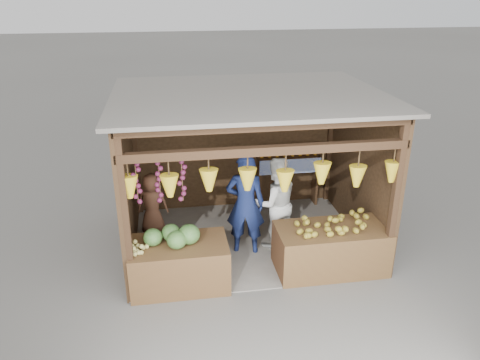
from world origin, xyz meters
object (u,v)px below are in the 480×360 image
object	(u,v)px
counter_right	(330,249)
woman_standing	(275,203)
vendor_seated	(152,204)
counter_left	(180,264)
man_standing	(245,205)

from	to	relation	value
counter_right	woman_standing	distance (m)	1.21
vendor_seated	woman_standing	bearing A→B (deg)	-177.62
counter_left	vendor_seated	size ratio (longest dim) A/B	1.36
man_standing	vendor_seated	bearing A→B (deg)	0.51
counter_right	man_standing	xyz separation A→B (m)	(-1.25, 0.75, 0.52)
counter_right	vendor_seated	world-z (taller)	vendor_seated
counter_left	woman_standing	world-z (taller)	woman_standing
counter_left	man_standing	world-z (taller)	man_standing
counter_left	man_standing	size ratio (longest dim) A/B	0.82
counter_right	vendor_seated	bearing A→B (deg)	158.24
counter_left	man_standing	bearing A→B (deg)	34.97
counter_left	counter_right	distance (m)	2.39
counter_left	man_standing	distance (m)	1.49
man_standing	vendor_seated	xyz separation A→B (m)	(-1.53, 0.36, -0.04)
counter_right	vendor_seated	size ratio (longest dim) A/B	1.62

